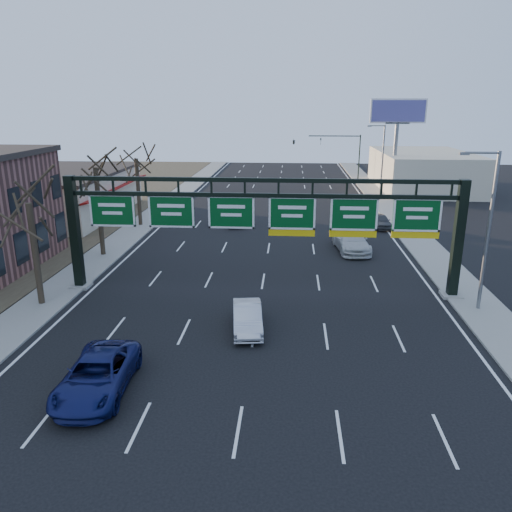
# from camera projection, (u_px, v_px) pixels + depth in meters

# --- Properties ---
(ground) EXTENTS (160.00, 160.00, 0.00)m
(ground) POSITION_uv_depth(u_px,v_px,m) (251.00, 352.00, 23.81)
(ground) COLOR black
(ground) RESTS_ON ground
(sidewalk_left) EXTENTS (3.00, 120.00, 0.12)m
(sidewalk_left) POSITION_uv_depth(u_px,v_px,m) (124.00, 238.00, 43.73)
(sidewalk_left) COLOR gray
(sidewalk_left) RESTS_ON ground
(sidewalk_right) EXTENTS (3.00, 120.00, 0.12)m
(sidewalk_right) POSITION_uv_depth(u_px,v_px,m) (421.00, 244.00, 42.01)
(sidewalk_right) COLOR gray
(sidewalk_right) RESTS_ON ground
(lane_markings) EXTENTS (21.60, 120.00, 0.01)m
(lane_markings) POSITION_uv_depth(u_px,v_px,m) (270.00, 242.00, 42.89)
(lane_markings) COLOR white
(lane_markings) RESTS_ON ground
(sign_gantry) EXTENTS (24.60, 1.20, 7.20)m
(sign_gantry) POSITION_uv_depth(u_px,v_px,m) (264.00, 220.00, 30.08)
(sign_gantry) COLOR black
(sign_gantry) RESTS_ON ground
(cream_strip) EXTENTS (10.90, 18.40, 4.70)m
(cream_strip) POSITION_uv_depth(u_px,v_px,m) (69.00, 193.00, 52.23)
(cream_strip) COLOR beige
(cream_strip) RESTS_ON ground
(building_right_distant) EXTENTS (12.00, 20.00, 5.00)m
(building_right_distant) POSITION_uv_depth(u_px,v_px,m) (423.00, 170.00, 69.42)
(building_right_distant) COLOR beige
(building_right_distant) RESTS_ON ground
(tree_gantry) EXTENTS (3.60, 3.60, 8.48)m
(tree_gantry) POSITION_uv_depth(u_px,v_px,m) (26.00, 184.00, 27.36)
(tree_gantry) COLOR black
(tree_gantry) RESTS_ON sidewalk_left
(tree_mid) EXTENTS (3.60, 3.60, 9.24)m
(tree_mid) POSITION_uv_depth(u_px,v_px,m) (94.00, 153.00, 36.69)
(tree_mid) COLOR black
(tree_mid) RESTS_ON sidewalk_left
(tree_far) EXTENTS (3.60, 3.60, 8.86)m
(tree_far) POSITION_uv_depth(u_px,v_px,m) (135.00, 147.00, 46.33)
(tree_far) COLOR black
(tree_far) RESTS_ON sidewalk_left
(streetlight_near) EXTENTS (2.15, 0.22, 9.00)m
(streetlight_near) POSITION_uv_depth(u_px,v_px,m) (487.00, 224.00, 27.21)
(streetlight_near) COLOR slate
(streetlight_near) RESTS_ON sidewalk_right
(streetlight_far) EXTENTS (2.15, 0.22, 9.00)m
(streetlight_far) POSITION_uv_depth(u_px,v_px,m) (381.00, 159.00, 59.64)
(streetlight_far) COLOR slate
(streetlight_far) RESTS_ON sidewalk_right
(billboard_right) EXTENTS (7.00, 0.50, 12.00)m
(billboard_right) POSITION_uv_depth(u_px,v_px,m) (397.00, 123.00, 63.06)
(billboard_right) COLOR slate
(billboard_right) RESTS_ON ground
(traffic_signal_mast) EXTENTS (10.16, 0.54, 7.00)m
(traffic_signal_mast) POSITION_uv_depth(u_px,v_px,m) (318.00, 145.00, 74.28)
(traffic_signal_mast) COLOR black
(traffic_signal_mast) RESTS_ON ground
(car_blue_suv) EXTENTS (2.76, 5.58, 1.52)m
(car_blue_suv) POSITION_uv_depth(u_px,v_px,m) (97.00, 375.00, 20.33)
(car_blue_suv) COLOR #121951
(car_blue_suv) RESTS_ON ground
(car_silver_sedan) EXTENTS (1.95, 4.32, 1.38)m
(car_silver_sedan) POSITION_uv_depth(u_px,v_px,m) (247.00, 318.00, 25.97)
(car_silver_sedan) COLOR silver
(car_silver_sedan) RESTS_ON ground
(car_white_wagon) EXTENTS (2.97, 5.96, 1.66)m
(car_white_wagon) POSITION_uv_depth(u_px,v_px,m) (351.00, 240.00, 40.08)
(car_white_wagon) COLOR silver
(car_white_wagon) RESTS_ON ground
(car_grey_far) EXTENTS (2.06, 4.07, 1.33)m
(car_grey_far) POSITION_uv_depth(u_px,v_px,m) (380.00, 221.00, 47.52)
(car_grey_far) COLOR #3D3F42
(car_grey_far) RESTS_ON ground
(car_silver_distant) EXTENTS (2.61, 5.16, 1.62)m
(car_silver_distant) POSITION_uv_depth(u_px,v_px,m) (234.00, 216.00, 49.06)
(car_silver_distant) COLOR silver
(car_silver_distant) RESTS_ON ground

